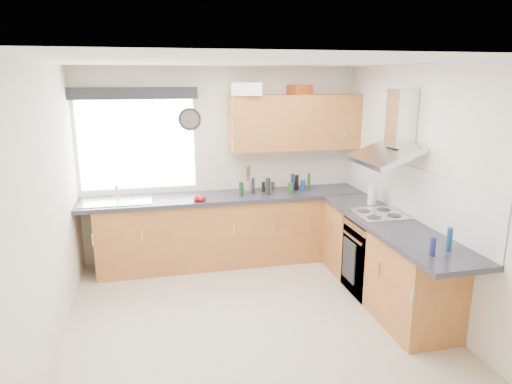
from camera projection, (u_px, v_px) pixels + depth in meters
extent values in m
plane|color=beige|center=(251.00, 319.00, 4.59)|extent=(3.60, 3.60, 0.00)
cube|color=white|center=(250.00, 61.00, 3.97)|extent=(3.60, 3.60, 0.02)
cube|color=silver|center=(221.00, 165.00, 5.98)|extent=(3.60, 0.02, 2.50)
cube|color=silver|center=(318.00, 281.00, 2.58)|extent=(3.60, 0.02, 2.50)
cube|color=silver|center=(45.00, 212.00, 3.89)|extent=(0.02, 3.60, 2.50)
cube|color=silver|center=(422.00, 189.00, 4.67)|extent=(0.02, 3.60, 2.50)
cube|color=white|center=(137.00, 145.00, 5.67)|extent=(1.40, 0.02, 1.10)
cube|color=black|center=(134.00, 93.00, 5.43)|extent=(1.50, 0.18, 0.14)
cube|color=white|center=(405.00, 189.00, 4.97)|extent=(0.01, 3.00, 0.54)
cube|color=#995B2A|center=(218.00, 231.00, 5.89)|extent=(3.00, 0.58, 0.86)
cube|color=#995B2A|center=(334.00, 223.00, 6.23)|extent=(0.60, 0.60, 0.86)
cube|color=#995B2A|center=(383.00, 261.00, 4.95)|extent=(0.58, 2.10, 0.86)
cube|color=#27252F|center=(225.00, 197.00, 5.79)|extent=(3.60, 0.62, 0.05)
cube|color=#27252F|center=(392.00, 225.00, 4.70)|extent=(0.62, 2.42, 0.05)
cube|color=black|center=(376.00, 256.00, 5.10)|extent=(0.56, 0.58, 0.85)
cube|color=silver|center=(379.00, 214.00, 4.97)|extent=(0.52, 0.52, 0.01)
cube|color=#995B2A|center=(295.00, 122.00, 5.89)|extent=(1.70, 0.35, 0.70)
cube|color=white|center=(214.00, 235.00, 5.90)|extent=(0.59, 0.57, 0.77)
cylinder|color=black|center=(190.00, 119.00, 5.72)|extent=(0.28, 0.04, 0.28)
cube|color=white|center=(248.00, 89.00, 5.54)|extent=(0.43, 0.36, 0.15)
cube|color=#BE491B|center=(300.00, 90.00, 5.90)|extent=(0.32, 0.29, 0.12)
cylinder|color=gray|center=(248.00, 185.00, 6.03)|extent=(0.12, 0.12, 0.14)
cylinder|color=white|center=(372.00, 195.00, 5.35)|extent=(0.11, 0.11, 0.22)
cylinder|color=brown|center=(291.00, 186.00, 6.03)|extent=(0.07, 0.07, 0.10)
cylinder|color=#1D4819|center=(309.00, 182.00, 5.99)|extent=(0.04, 0.04, 0.23)
cylinder|color=black|center=(263.00, 187.00, 5.95)|extent=(0.04, 0.04, 0.13)
cylinder|color=black|center=(253.00, 186.00, 5.83)|extent=(0.04, 0.04, 0.21)
cylinder|color=#A59A8D|center=(269.00, 188.00, 5.85)|extent=(0.05, 0.05, 0.15)
cylinder|color=#1C4F1F|center=(291.00, 188.00, 5.87)|extent=(0.07, 0.07, 0.13)
cylinder|color=#151A48|center=(292.00, 183.00, 5.95)|extent=(0.05, 0.05, 0.23)
cylinder|color=black|center=(297.00, 182.00, 6.04)|extent=(0.06, 0.06, 0.20)
cylinder|color=#3E3322|center=(273.00, 186.00, 6.10)|extent=(0.05, 0.05, 0.10)
cylinder|color=black|center=(268.00, 186.00, 5.81)|extent=(0.06, 0.06, 0.21)
cylinder|color=navy|center=(303.00, 185.00, 6.01)|extent=(0.07, 0.07, 0.14)
cylinder|color=#143819|center=(241.00, 189.00, 5.71)|extent=(0.05, 0.05, 0.18)
cylinder|color=navy|center=(449.00, 239.00, 3.92)|extent=(0.05, 0.05, 0.21)
cylinder|color=navy|center=(433.00, 247.00, 3.81)|extent=(0.05, 0.05, 0.17)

